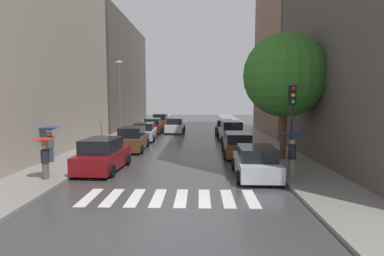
{
  "coord_description": "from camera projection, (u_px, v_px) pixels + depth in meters",
  "views": [
    {
      "loc": [
        1.16,
        -9.63,
        3.89
      ],
      "look_at": [
        0.37,
        22.02,
        0.75
      ],
      "focal_mm": 28.81,
      "sensor_mm": 36.0,
      "label": 1
    }
  ],
  "objects": [
    {
      "name": "crosswalk_stripes",
      "position": [
        170.0,
        198.0,
        11.96
      ],
      "size": [
        6.75,
        2.2,
        0.01
      ],
      "color": "silver",
      "rests_on": "ground"
    },
    {
      "name": "parked_car_left_second",
      "position": [
        133.0,
        139.0,
        22.72
      ],
      "size": [
        2.1,
        4.62,
        1.74
      ],
      "rotation": [
        0.0,
        0.0,
        1.6
      ],
      "color": "brown",
      "rests_on": "ground"
    },
    {
      "name": "building_right_mid",
      "position": [
        295.0,
        16.0,
        31.83
      ],
      "size": [
        6.0,
        12.44,
        24.58
      ],
      "primitive_type": "cube",
      "color": "#8C6B56",
      "rests_on": "ground"
    },
    {
      "name": "car_midroad",
      "position": [
        175.0,
        126.0,
        34.33
      ],
      "size": [
        2.1,
        4.45,
        1.63
      ],
      "rotation": [
        0.0,
        0.0,
        1.56
      ],
      "color": "silver",
      "rests_on": "ground"
    },
    {
      "name": "street_tree_right",
      "position": [
        285.0,
        76.0,
        18.48
      ],
      "size": [
        5.03,
        5.03,
        7.58
      ],
      "color": "#513823",
      "rests_on": "sidewalk_right"
    },
    {
      "name": "building_left_mid",
      "position": [
        110.0,
        75.0,
        41.71
      ],
      "size": [
        6.0,
        21.15,
        13.84
      ],
      "primitive_type": "cube",
      "color": "#564C47",
      "rests_on": "ground"
    },
    {
      "name": "parked_car_right_nearest",
      "position": [
        256.0,
        163.0,
        15.05
      ],
      "size": [
        2.19,
        4.23,
        1.53
      ],
      "rotation": [
        0.0,
        0.0,
        1.55
      ],
      "color": "#B2B7BF",
      "rests_on": "ground"
    },
    {
      "name": "parked_car_left_nearest",
      "position": [
        103.0,
        156.0,
        16.31
      ],
      "size": [
        2.24,
        4.32,
        1.76
      ],
      "rotation": [
        0.0,
        0.0,
        1.52
      ],
      "color": "maroon",
      "rests_on": "ground"
    },
    {
      "name": "pedestrian_near_tree",
      "position": [
        50.0,
        136.0,
        17.85
      ],
      "size": [
        1.11,
        1.11,
        2.02
      ],
      "rotation": [
        0.0,
        0.0,
        5.17
      ],
      "color": "navy",
      "rests_on": "sidewalk_left"
    },
    {
      "name": "parked_car_right_fourth",
      "position": [
        224.0,
        127.0,
        32.71
      ],
      "size": [
        2.11,
        4.5,
        1.57
      ],
      "rotation": [
        0.0,
        0.0,
        1.53
      ],
      "color": "black",
      "rests_on": "ground"
    },
    {
      "name": "sidewalk_left",
      "position": [
        130.0,
        132.0,
        34.02
      ],
      "size": [
        3.0,
        72.0,
        0.15
      ],
      "primitive_type": "cube",
      "color": "gray",
      "rests_on": "ground"
    },
    {
      "name": "parked_car_right_third",
      "position": [
        231.0,
        132.0,
        27.36
      ],
      "size": [
        2.19,
        4.69,
        1.82
      ],
      "rotation": [
        0.0,
        0.0,
        1.6
      ],
      "color": "#B2B7BF",
      "rests_on": "ground"
    },
    {
      "name": "building_left_near",
      "position": [
        10.0,
        4.0,
        19.71
      ],
      "size": [
        6.0,
        20.69,
        19.68
      ],
      "primitive_type": "cube",
      "color": "#9E9384",
      "rests_on": "ground"
    },
    {
      "name": "traffic_light_right_corner",
      "position": [
        292.0,
        111.0,
        14.31
      ],
      "size": [
        0.3,
        0.42,
        4.3
      ],
      "color": "black",
      "rests_on": "sidewalk_right"
    },
    {
      "name": "pedestrian_by_kerb",
      "position": [
        292.0,
        144.0,
        14.39
      ],
      "size": [
        1.14,
        1.14,
        2.07
      ],
      "rotation": [
        0.0,
        0.0,
        5.27
      ],
      "color": "gray",
      "rests_on": "sidewalk_right"
    },
    {
      "name": "pedestrian_foreground",
      "position": [
        45.0,
        149.0,
        14.05
      ],
      "size": [
        1.04,
        1.04,
        1.87
      ],
      "rotation": [
        0.0,
        0.0,
        5.11
      ],
      "color": "brown",
      "rests_on": "sidewalk_left"
    },
    {
      "name": "parked_car_left_fourth",
      "position": [
        153.0,
        126.0,
        33.72
      ],
      "size": [
        2.18,
        4.47,
        1.63
      ],
      "rotation": [
        0.0,
        0.0,
        1.62
      ],
      "color": "maroon",
      "rests_on": "ground"
    },
    {
      "name": "parked_car_left_third",
      "position": [
        144.0,
        132.0,
        28.19
      ],
      "size": [
        2.29,
        4.65,
        1.61
      ],
      "rotation": [
        0.0,
        0.0,
        1.62
      ],
      "color": "#B2B7BF",
      "rests_on": "ground"
    },
    {
      "name": "lamp_post_left",
      "position": [
        120.0,
        95.0,
        25.78
      ],
      "size": [
        0.6,
        0.28,
        6.78
      ],
      "color": "#595B60",
      "rests_on": "sidewalk_left"
    },
    {
      "name": "parked_car_left_fifth",
      "position": [
        161.0,
        121.0,
        39.95
      ],
      "size": [
        2.09,
        4.27,
        1.79
      ],
      "rotation": [
        0.0,
        0.0,
        1.55
      ],
      "color": "brown",
      "rests_on": "ground"
    },
    {
      "name": "sidewalk_right",
      "position": [
        248.0,
        132.0,
        33.7
      ],
      "size": [
        3.0,
        72.0,
        0.15
      ],
      "primitive_type": "cube",
      "color": "gray",
      "rests_on": "ground"
    },
    {
      "name": "ground_plane",
      "position": [
        189.0,
        133.0,
        33.87
      ],
      "size": [
        28.0,
        72.0,
        0.04
      ],
      "primitive_type": "cube",
      "color": "#3B3B3E"
    },
    {
      "name": "parked_car_right_second",
      "position": [
        238.0,
        145.0,
        20.72
      ],
      "size": [
        2.16,
        4.86,
        1.56
      ],
      "rotation": [
        0.0,
        0.0,
        1.53
      ],
      "color": "brown",
      "rests_on": "ground"
    }
  ]
}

